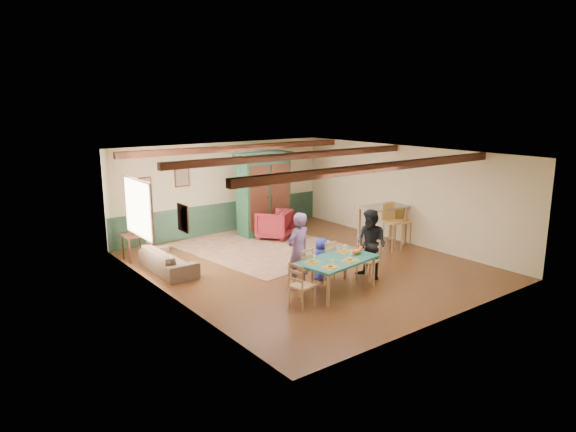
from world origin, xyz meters
TOP-DOWN VIEW (x-y plane):
  - floor at (0.00, 0.00)m, footprint 8.00×8.00m
  - wall_back at (0.00, 4.00)m, footprint 7.00×0.02m
  - wall_left at (-3.50, 0.00)m, footprint 0.02×8.00m
  - wall_right at (3.50, 0.00)m, footprint 0.02×8.00m
  - ceiling at (0.00, 0.00)m, footprint 7.00×8.00m
  - wainscot_back at (0.00, 3.98)m, footprint 6.95×0.03m
  - ceiling_beam_front at (0.00, -2.30)m, footprint 6.95×0.16m
  - ceiling_beam_mid at (0.00, 0.40)m, footprint 6.95×0.16m
  - ceiling_beam_back at (0.00, 3.00)m, footprint 6.95×0.16m
  - window_left at (-3.47, 1.70)m, footprint 0.06×1.60m
  - picture_left_wall at (-3.47, -0.60)m, footprint 0.04×0.42m
  - picture_back_a at (-1.30, 3.97)m, footprint 0.45×0.04m
  - picture_back_b at (-2.40, 3.97)m, footprint 0.38×0.04m
  - dining_table at (-0.64, -1.79)m, footprint 1.83×1.21m
  - dining_chair_far_left at (-1.12, -1.18)m, footprint 0.46×0.47m
  - dining_chair_far_right at (-0.37, -1.06)m, footprint 0.46×0.47m
  - dining_chair_end_left at (-1.71, -1.96)m, footprint 0.47×0.46m
  - dining_chair_end_right at (0.44, -1.62)m, footprint 0.47×0.46m
  - person_man at (-1.13, -1.10)m, footprint 0.65×0.48m
  - person_woman at (0.53, -1.60)m, footprint 0.70×0.84m
  - person_child at (-0.38, -0.98)m, footprint 0.51×0.37m
  - cat at (-0.11, -1.80)m, footprint 0.36×0.19m
  - place_setting_near_left at (-1.11, -2.11)m, footprint 0.42×0.34m
  - place_setting_near_center at (-0.51, -2.01)m, footprint 0.42×0.34m
  - place_setting_far_left at (-1.19, -1.64)m, footprint 0.42×0.34m
  - place_setting_far_right at (-0.16, -1.47)m, footprint 0.42×0.34m
  - area_rug at (0.03, 1.90)m, footprint 4.04×4.61m
  - armoire at (0.88, 3.11)m, footprint 1.73×0.73m
  - armchair at (0.81, 2.49)m, footprint 1.25×1.26m
  - sofa at (-2.89, 1.55)m, footprint 0.75×1.87m
  - end_table at (-3.16, 2.89)m, footprint 0.55×0.55m
  - table_lamp at (-3.16, 2.89)m, footprint 0.37×0.37m
  - counter_table at (2.79, 0.15)m, footprint 1.39×0.91m
  - bar_stool_left at (2.61, -0.39)m, footprint 0.47×0.51m
  - bar_stool_right at (3.26, -0.19)m, footprint 0.41×0.44m

SIDE VIEW (x-z plane):
  - floor at x=0.00m, z-range 0.00..0.00m
  - area_rug at x=0.03m, z-range 0.00..0.01m
  - sofa at x=-2.89m, z-range 0.00..0.54m
  - end_table at x=-3.16m, z-range 0.00..0.66m
  - dining_table at x=-0.64m, z-range 0.00..0.71m
  - armchair at x=0.81m, z-range 0.00..0.83m
  - dining_chair_far_left at x=-1.12m, z-range 0.00..0.90m
  - dining_chair_far_right at x=-0.37m, z-range 0.00..0.90m
  - dining_chair_end_left at x=-1.71m, z-range 0.00..0.90m
  - dining_chair_end_right at x=0.44m, z-range 0.00..0.90m
  - wainscot_back at x=0.00m, z-range 0.00..0.90m
  - person_child at x=-0.38m, z-range 0.00..0.95m
  - bar_stool_right at x=3.26m, z-range 0.00..1.06m
  - counter_table at x=2.79m, z-range 0.00..1.09m
  - bar_stool_left at x=2.61m, z-range 0.00..1.25m
  - place_setting_near_left at x=-1.11m, z-range 0.71..0.82m
  - place_setting_near_center at x=-0.51m, z-range 0.71..0.82m
  - place_setting_far_left at x=-1.19m, z-range 0.71..0.82m
  - place_setting_far_right at x=-0.16m, z-range 0.71..0.82m
  - person_woman at x=0.53m, z-range 0.00..1.56m
  - cat at x=-0.11m, z-range 0.71..0.88m
  - person_man at x=-1.13m, z-range 0.00..1.63m
  - table_lamp at x=-3.16m, z-range 0.66..1.27m
  - armoire at x=0.88m, z-range 0.00..2.42m
  - wall_back at x=0.00m, z-range 0.00..2.70m
  - wall_left at x=-3.50m, z-range 0.00..2.70m
  - wall_right at x=3.50m, z-range 0.00..2.70m
  - window_left at x=-3.47m, z-range 0.90..2.20m
  - picture_back_b at x=-2.40m, z-range 1.41..1.89m
  - picture_left_wall at x=-3.47m, z-range 1.49..2.01m
  - picture_back_a at x=-1.30m, z-range 1.52..2.08m
  - ceiling_beam_front at x=0.00m, z-range 2.53..2.69m
  - ceiling_beam_mid at x=0.00m, z-range 2.53..2.69m
  - ceiling_beam_back at x=0.00m, z-range 2.53..2.69m
  - ceiling at x=0.00m, z-range 2.69..2.71m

